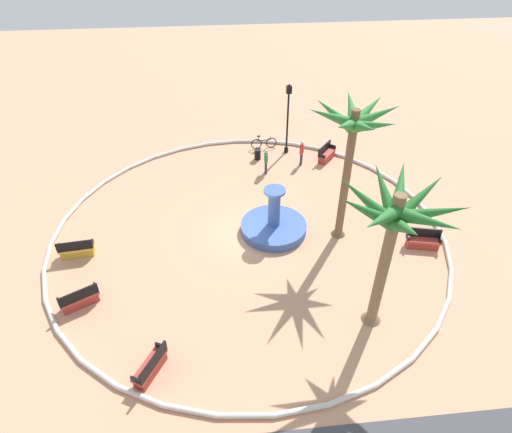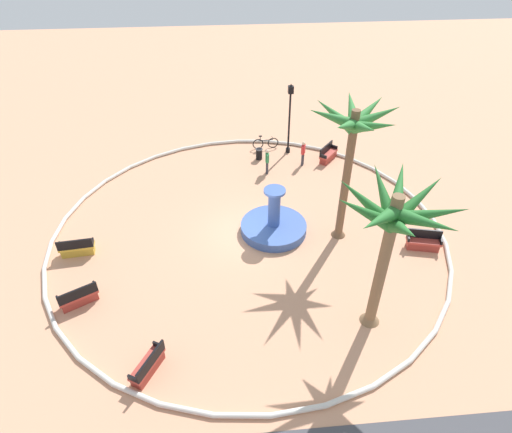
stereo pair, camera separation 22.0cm
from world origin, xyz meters
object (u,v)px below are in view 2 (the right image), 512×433
object	(u,v)px
bench_east	(148,366)
bench_north	(423,243)
person_cyclist_helmet	(303,152)
palm_tree_near_fountain	(393,222)
bench_southeast	(79,298)
bicycle_red_frame	(265,143)
fountain	(274,226)
palm_tree_by_curb	(354,133)
bench_west	(77,249)
person_cyclist_photo	(267,160)
bench_southwest	(328,155)
trash_bin	(259,154)
lamppost	(290,114)

from	to	relation	value
bench_east	bench_north	bearing A→B (deg)	-155.54
person_cyclist_helmet	palm_tree_near_fountain	bearing A→B (deg)	92.77
palm_tree_near_fountain	bench_southeast	distance (m)	12.86
bicycle_red_frame	person_cyclist_helmet	world-z (taller)	person_cyclist_helmet
fountain	palm_tree_near_fountain	world-z (taller)	palm_tree_near_fountain
palm_tree_by_curb	bench_east	distance (m)	12.29
bench_west	bench_southeast	bearing A→B (deg)	103.88
bench_west	person_cyclist_photo	xyz separation A→B (m)	(-9.69, -6.43, 0.55)
bench_west	person_cyclist_photo	world-z (taller)	person_cyclist_photo
bench_east	bench_southwest	distance (m)	17.31
bench_east	trash_bin	xyz separation A→B (m)	(-5.39, -14.84, 0.04)
bench_southwest	person_cyclist_helmet	bearing A→B (deg)	14.83
fountain	bench_west	xyz separation A→B (m)	(9.41, 0.88, 0.00)
bench_east	bench_north	size ratio (longest dim) A/B	0.98
bench_north	bench_west	bearing A→B (deg)	-3.61
person_cyclist_helmet	bench_west	bearing A→B (deg)	31.03
bench_west	bench_southwest	world-z (taller)	same
trash_bin	person_cyclist_helmet	size ratio (longest dim) A/B	0.46
bench_southeast	lamppost	world-z (taller)	lamppost
bicycle_red_frame	person_cyclist_helmet	distance (m)	3.14
palm_tree_by_curb	bench_west	size ratio (longest dim) A/B	4.21
bench_southwest	person_cyclist_photo	world-z (taller)	person_cyclist_photo
bench_southwest	lamppost	bearing A→B (deg)	-27.18
bench_west	lamppost	distance (m)	14.58
palm_tree_near_fountain	bench_east	world-z (taller)	palm_tree_near_fountain
bicycle_red_frame	person_cyclist_photo	distance (m)	3.15
bench_southeast	trash_bin	size ratio (longest dim) A/B	2.25
person_cyclist_helmet	person_cyclist_photo	distance (m)	2.43
bench_southwest	person_cyclist_helmet	world-z (taller)	person_cyclist_helmet
person_cyclist_helmet	person_cyclist_photo	xyz separation A→B (m)	(2.30, 0.78, 0.00)
bench_southeast	lamppost	bearing A→B (deg)	-131.26
bench_west	bench_southeast	distance (m)	3.24
palm_tree_by_curb	bench_north	world-z (taller)	palm_tree_by_curb
fountain	bench_east	bearing A→B (deg)	54.31
bench_west	trash_bin	xyz separation A→B (m)	(-9.37, -8.17, 0.04)
person_cyclist_helmet	person_cyclist_photo	size ratio (longest dim) A/B	1.00
bench_west	person_cyclist_photo	size ratio (longest dim) A/B	1.03
fountain	person_cyclist_photo	xyz separation A→B (m)	(-0.28, -5.55, 0.55)
bench_north	person_cyclist_photo	bearing A→B (deg)	-48.13
fountain	bench_southwest	world-z (taller)	fountain
palm_tree_near_fountain	bench_east	bearing A→B (deg)	10.30
bench_north	person_cyclist_photo	world-z (taller)	person_cyclist_photo
bench_west	person_cyclist_photo	distance (m)	11.65
bench_north	person_cyclist_helmet	bearing A→B (deg)	-61.94
bench_east	person_cyclist_photo	bearing A→B (deg)	-113.52
fountain	bench_southwest	distance (m)	8.02
palm_tree_near_fountain	bench_southeast	size ratio (longest dim) A/B	3.88
bench_east	bench_southeast	size ratio (longest dim) A/B	1.00
bench_north	lamppost	distance (m)	11.37
palm_tree_by_curb	bench_north	bearing A→B (deg)	160.45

